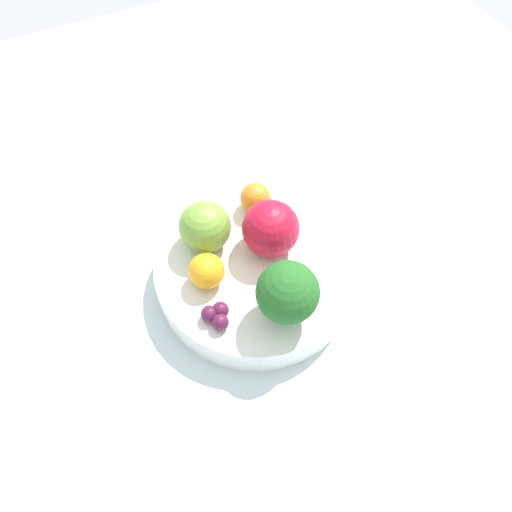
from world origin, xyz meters
TOP-DOWN VIEW (x-y plane):
  - ground_plane at (0.00, 0.00)m, footprint 6.00×6.00m
  - table_surface at (0.00, 0.00)m, footprint 1.20×1.20m
  - bowl at (0.00, 0.00)m, footprint 0.22×0.22m
  - broccoli at (0.07, -0.00)m, footprint 0.06×0.06m
  - apple_red at (-0.01, 0.02)m, footprint 0.06×0.06m
  - apple_green at (-0.05, -0.04)m, footprint 0.06×0.06m
  - orange_front at (-0.07, 0.03)m, footprint 0.04×0.04m
  - orange_back at (0.00, -0.06)m, footprint 0.04×0.04m
  - grape_cluster at (0.05, -0.07)m, footprint 0.03×0.03m

SIDE VIEW (x-z plane):
  - ground_plane at x=0.00m, z-range 0.00..0.00m
  - table_surface at x=0.00m, z-range 0.00..0.02m
  - bowl at x=0.00m, z-range 0.02..0.06m
  - grape_cluster at x=0.05m, z-range 0.06..0.08m
  - orange_front at x=-0.07m, z-range 0.06..0.09m
  - orange_back at x=0.00m, z-range 0.06..0.10m
  - apple_green at x=-0.05m, z-range 0.06..0.12m
  - apple_red at x=-0.01m, z-range 0.06..0.12m
  - broccoli at x=0.07m, z-range 0.06..0.14m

